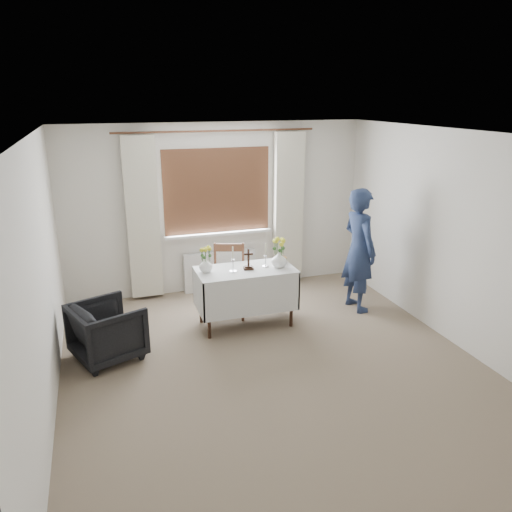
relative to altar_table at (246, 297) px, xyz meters
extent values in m
plane|color=gray|center=(-0.01, -1.11, -0.38)|extent=(5.00, 5.00, 0.00)
cube|color=silver|center=(0.00, 0.00, 0.00)|extent=(1.24, 0.64, 0.76)
imported|color=black|center=(-1.73, -0.35, -0.05)|extent=(0.93, 0.92, 0.66)
imported|color=navy|center=(1.63, 0.03, 0.47)|extent=(0.46, 0.66, 1.70)
cube|color=silver|center=(-0.01, 1.31, -0.08)|extent=(1.10, 0.10, 0.60)
imported|color=white|center=(-0.50, 0.05, 0.47)|extent=(0.18, 0.18, 0.18)
imported|color=white|center=(0.43, -0.05, 0.48)|extent=(0.25, 0.25, 0.21)
cylinder|color=brown|center=(0.52, 0.13, 0.41)|extent=(0.22, 0.22, 0.07)
camera|label=1|loc=(-1.71, -5.69, 2.48)|focal=35.00mm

